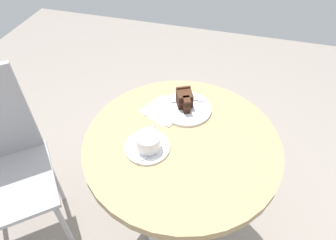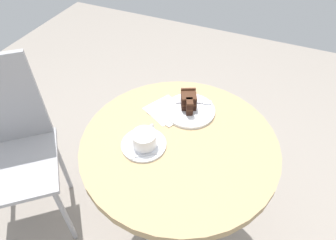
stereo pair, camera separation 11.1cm
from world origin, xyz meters
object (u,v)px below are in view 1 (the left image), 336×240
at_px(cake_plate, 186,109).
at_px(cake_slice, 185,99).
at_px(coffee_cup, 148,141).
at_px(napkin, 164,111).
at_px(saucer, 147,147).
at_px(teaspoon, 146,159).
at_px(fork, 193,100).

xyz_separation_m(cake_plate, cake_slice, (0.01, 0.01, 0.04)).
height_order(coffee_cup, cake_slice, cake_slice).
relative_size(cake_plate, napkin, 1.09).
relative_size(saucer, teaspoon, 2.00).
relative_size(cake_plate, fork, 1.44).
xyz_separation_m(coffee_cup, teaspoon, (-0.06, -0.01, -0.03)).
height_order(cake_plate, napkin, cake_plate).
bearing_deg(cake_slice, coffee_cup, 163.99).
bearing_deg(napkin, coffee_cup, -179.04).
bearing_deg(fork, teaspoon, -127.92).
distance_m(cake_plate, cake_slice, 0.04).
height_order(teaspoon, fork, fork).
relative_size(cake_slice, fork, 0.71).
distance_m(saucer, cake_plate, 0.25).
xyz_separation_m(cake_plate, napkin, (-0.03, 0.09, -0.00)).
bearing_deg(saucer, cake_plate, -20.71).
relative_size(coffee_cup, napkin, 0.63).
bearing_deg(cake_slice, napkin, 121.68).
bearing_deg(fork, saucer, -133.32).
relative_size(teaspoon, cake_plate, 0.40).
xyz_separation_m(teaspoon, fork, (0.34, -0.09, 0.00)).
xyz_separation_m(cake_plate, fork, (0.05, -0.02, 0.01)).
xyz_separation_m(fork, napkin, (-0.08, 0.10, -0.01)).
height_order(coffee_cup, fork, coffee_cup).
distance_m(teaspoon, cake_plate, 0.30).
bearing_deg(teaspoon, napkin, -122.39).
bearing_deg(saucer, cake_slice, -17.55).
distance_m(coffee_cup, napkin, 0.21).
xyz_separation_m(teaspoon, cake_plate, (0.29, -0.07, -0.01)).
bearing_deg(cake_slice, fork, -37.42).
xyz_separation_m(saucer, coffee_cup, (-0.00, -0.01, 0.04)).
height_order(saucer, cake_slice, cake_slice).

